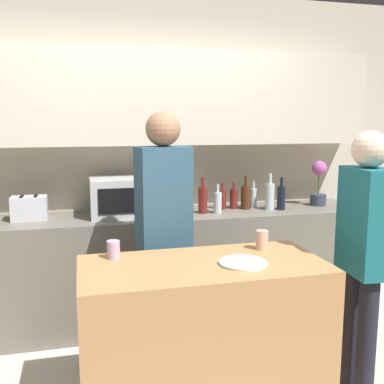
% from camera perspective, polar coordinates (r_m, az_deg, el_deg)
% --- Properties ---
extents(back_wall, '(6.40, 0.40, 2.70)m').
position_cam_1_polar(back_wall, '(3.82, -5.77, 7.39)').
color(back_wall, beige).
rests_on(back_wall, ground_plane).
extents(back_counter, '(3.60, 0.62, 0.90)m').
position_cam_1_polar(back_counter, '(3.74, -4.88, -9.58)').
color(back_counter, '#6B665B').
rests_on(back_counter, ground_plane).
extents(kitchen_island, '(1.33, 0.64, 0.89)m').
position_cam_1_polar(kitchen_island, '(2.62, 1.41, -18.25)').
color(kitchen_island, '#B27F4C').
rests_on(kitchen_island, ground_plane).
extents(microwave, '(0.52, 0.39, 0.30)m').
position_cam_1_polar(microwave, '(3.59, -8.68, -0.57)').
color(microwave, '#B7BABC').
rests_on(microwave, back_counter).
extents(toaster, '(0.26, 0.16, 0.18)m').
position_cam_1_polar(toaster, '(3.60, -19.96, -1.94)').
color(toaster, silver).
rests_on(toaster, back_counter).
extents(potted_plant, '(0.14, 0.14, 0.40)m').
position_cam_1_polar(potted_plant, '(4.11, 15.79, 1.09)').
color(potted_plant, '#333D4C').
rests_on(potted_plant, back_counter).
extents(bottle_0, '(0.07, 0.07, 0.29)m').
position_cam_1_polar(bottle_0, '(3.63, 1.37, -0.96)').
color(bottle_0, maroon).
rests_on(bottle_0, back_counter).
extents(bottle_1, '(0.07, 0.07, 0.24)m').
position_cam_1_polar(bottle_1, '(3.64, 3.28, -1.29)').
color(bottle_1, silver).
rests_on(bottle_1, back_counter).
extents(bottle_2, '(0.07, 0.07, 0.23)m').
position_cam_1_polar(bottle_2, '(3.81, 3.86, -0.88)').
color(bottle_2, maroon).
rests_on(bottle_2, back_counter).
extents(bottle_3, '(0.07, 0.07, 0.23)m').
position_cam_1_polar(bottle_3, '(3.84, 5.31, -0.81)').
color(bottle_3, maroon).
rests_on(bottle_3, back_counter).
extents(bottle_4, '(0.08, 0.08, 0.28)m').
position_cam_1_polar(bottle_4, '(3.83, 6.85, -0.57)').
color(bottle_4, '#472814').
rests_on(bottle_4, back_counter).
extents(bottle_5, '(0.06, 0.06, 0.23)m').
position_cam_1_polar(bottle_5, '(3.90, 7.78, -0.72)').
color(bottle_5, silver).
rests_on(bottle_5, back_counter).
extents(bottle_6, '(0.08, 0.08, 0.31)m').
position_cam_1_polar(bottle_6, '(3.83, 9.84, -0.50)').
color(bottle_6, silver).
rests_on(bottle_6, back_counter).
extents(bottle_7, '(0.07, 0.07, 0.28)m').
position_cam_1_polar(bottle_7, '(3.85, 11.26, -0.65)').
color(bottle_7, black).
rests_on(bottle_7, back_counter).
extents(plate_on_island, '(0.26, 0.26, 0.01)m').
position_cam_1_polar(plate_on_island, '(2.44, 6.49, -8.93)').
color(plate_on_island, white).
rests_on(plate_on_island, kitchen_island).
extents(cup_0, '(0.07, 0.07, 0.12)m').
position_cam_1_polar(cup_0, '(2.71, 8.88, -6.05)').
color(cup_0, '#DFAF91').
rests_on(cup_0, kitchen_island).
extents(cup_1, '(0.07, 0.07, 0.10)m').
position_cam_1_polar(cup_1, '(2.55, -9.95, -7.21)').
color(cup_1, '#BFA4C1').
rests_on(cup_1, kitchen_island).
extents(person_left, '(0.37, 0.25, 1.71)m').
position_cam_1_polar(person_left, '(2.94, -3.59, -3.26)').
color(person_left, black).
rests_on(person_left, ground_plane).
extents(person_center, '(0.21, 0.35, 1.59)m').
position_cam_1_polar(person_center, '(2.78, 21.08, -6.24)').
color(person_center, black).
rests_on(person_center, ground_plane).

